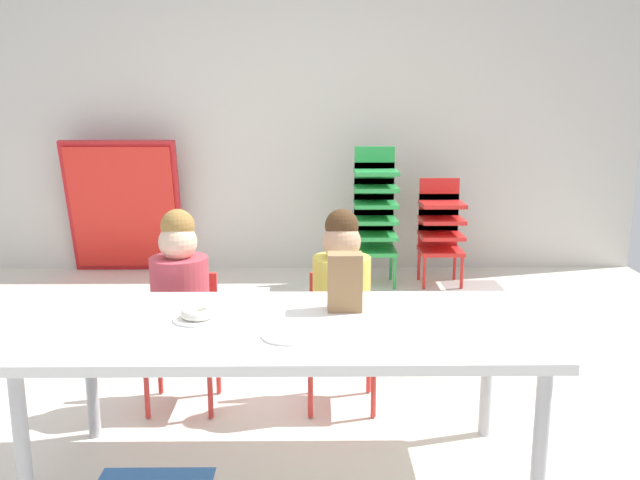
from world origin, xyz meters
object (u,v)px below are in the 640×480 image
object	(u,v)px
kid_chair_green_stack	(375,209)
paper_plate_near_edge	(198,319)
craft_table	(286,336)
kid_chair_red_stack	(440,225)
seated_child_near_camera	(180,291)
folded_activity_table	(124,208)
seated_child_middle_seat	(341,290)
paper_plate_center_table	(288,336)
donut_powdered_on_plate	(198,313)
paper_bag_brown	(345,282)

from	to	relation	value
kid_chair_green_stack	paper_plate_near_edge	size ratio (longest dim) A/B	5.78
craft_table	kid_chair_red_stack	size ratio (longest dim) A/B	2.26
seated_child_near_camera	kid_chair_red_stack	distance (m)	2.62
kid_chair_red_stack	folded_activity_table	bearing A→B (deg)	172.46
paper_plate_near_edge	seated_child_middle_seat	bearing A→B (deg)	47.05
paper_plate_center_table	donut_powdered_on_plate	world-z (taller)	donut_powdered_on_plate
seated_child_middle_seat	folded_activity_table	xyz separation A→B (m)	(-1.64, 2.42, -0.02)
paper_plate_center_table	donut_powdered_on_plate	bearing A→B (deg)	151.46
seated_child_near_camera	kid_chair_green_stack	world-z (taller)	kid_chair_green_stack
kid_chair_green_stack	paper_bag_brown	distance (m)	2.60
seated_child_middle_seat	paper_bag_brown	size ratio (longest dim) A/B	4.17
seated_child_near_camera	donut_powdered_on_plate	distance (m)	0.62
craft_table	paper_bag_brown	distance (m)	0.31
paper_bag_brown	paper_plate_center_table	xyz separation A→B (m)	(-0.20, -0.29, -0.11)
paper_plate_near_edge	kid_chair_green_stack	bearing A→B (deg)	71.75
kid_chair_green_stack	paper_plate_center_table	bearing A→B (deg)	-100.88
seated_child_near_camera	paper_plate_near_edge	distance (m)	0.62
seated_child_middle_seat	paper_plate_near_edge	distance (m)	0.80
seated_child_near_camera	seated_child_middle_seat	size ratio (longest dim) A/B	1.00
craft_table	paper_plate_near_edge	size ratio (longest dim) A/B	10.06
kid_chair_green_stack	seated_child_middle_seat	bearing A→B (deg)	-99.20
kid_chair_green_stack	donut_powdered_on_plate	distance (m)	2.82
folded_activity_table	seated_child_near_camera	bearing A→B (deg)	-69.24
seated_child_middle_seat	donut_powdered_on_plate	xyz separation A→B (m)	(-0.54, -0.58, 0.09)
craft_table	donut_powdered_on_plate	distance (m)	0.33
seated_child_near_camera	donut_powdered_on_plate	bearing A→B (deg)	-72.92
seated_child_near_camera	seated_child_middle_seat	world-z (taller)	same
seated_child_near_camera	kid_chair_red_stack	xyz separation A→B (m)	(1.56, 2.10, -0.10)
craft_table	paper_plate_near_edge	distance (m)	0.32
seated_child_near_camera	paper_plate_near_edge	world-z (taller)	seated_child_near_camera
craft_table	paper_plate_near_edge	bearing A→B (deg)	173.22
paper_bag_brown	donut_powdered_on_plate	distance (m)	0.55
folded_activity_table	kid_chair_red_stack	bearing A→B (deg)	-7.54
seated_child_middle_seat	paper_plate_center_table	bearing A→B (deg)	-105.37
seated_child_near_camera	kid_chair_red_stack	world-z (taller)	seated_child_near_camera
craft_table	kid_chair_red_stack	distance (m)	2.92
paper_plate_center_table	folded_activity_table	bearing A→B (deg)	114.17
kid_chair_green_stack	paper_bag_brown	world-z (taller)	kid_chair_green_stack
donut_powdered_on_plate	kid_chair_red_stack	bearing A→B (deg)	62.68
craft_table	paper_plate_near_edge	world-z (taller)	paper_plate_near_edge
craft_table	seated_child_near_camera	distance (m)	0.80
kid_chair_green_stack	donut_powdered_on_plate	bearing A→B (deg)	-108.25
paper_bag_brown	paper_plate_near_edge	size ratio (longest dim) A/B	1.22
seated_child_near_camera	seated_child_middle_seat	xyz separation A→B (m)	(0.72, -0.00, 0.00)
kid_chair_red_stack	paper_plate_near_edge	bearing A→B (deg)	-117.32
craft_table	seated_child_near_camera	xyz separation A→B (m)	(-0.50, 0.62, -0.01)
kid_chair_red_stack	kid_chair_green_stack	bearing A→B (deg)	179.94
kid_chair_green_stack	donut_powdered_on_plate	size ratio (longest dim) A/B	8.45
kid_chair_red_stack	folded_activity_table	distance (m)	2.51
kid_chair_red_stack	paper_plate_center_table	xyz separation A→B (m)	(-1.05, -2.86, 0.16)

